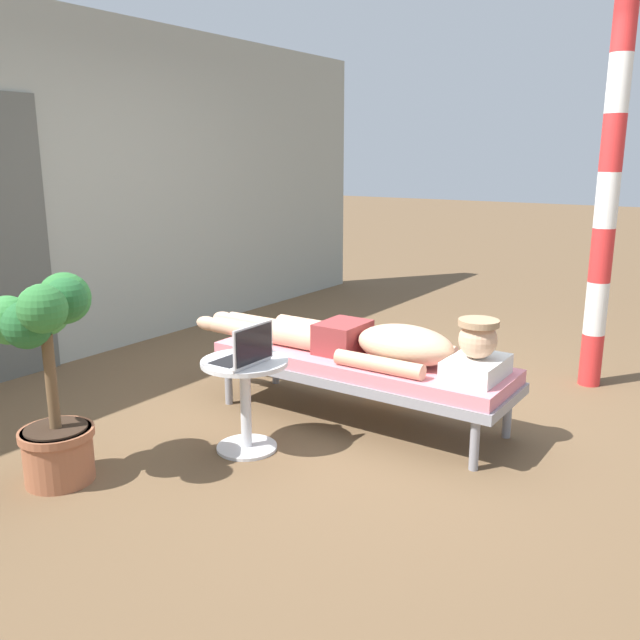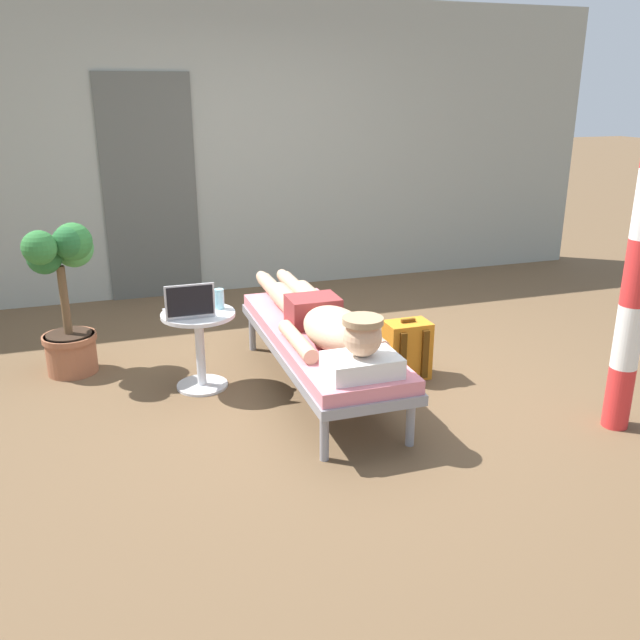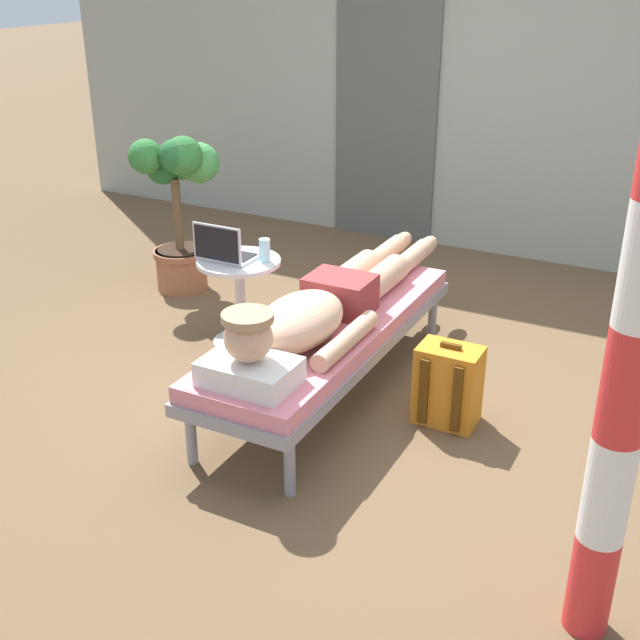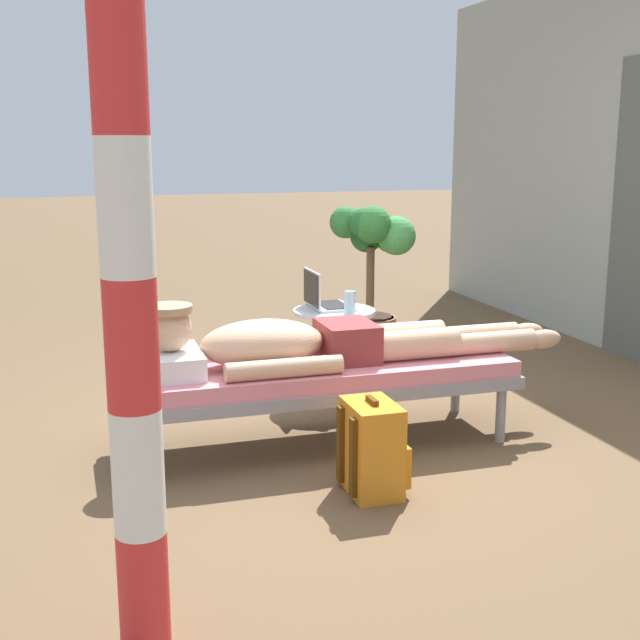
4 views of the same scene
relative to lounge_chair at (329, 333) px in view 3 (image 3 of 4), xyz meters
The scene contains 10 objects.
ground_plane 0.37m from the lounge_chair, 53.08° to the left, with size 40.00×40.00×0.00m, color brown.
house_wall_back 2.82m from the lounge_chair, 90.00° to the left, with size 7.60×0.20×2.70m, color #999E93.
house_door_panel 2.73m from the lounge_chair, 107.56° to the left, with size 0.84×0.03×2.04m, color #545651.
lounge_chair is the anchor object (origin of this frame).
person_reclining 0.19m from the lounge_chair, 90.00° to the right, with size 0.53×2.17×0.33m.
side_table 0.79m from the lounge_chair, 157.77° to the left, with size 0.48×0.48×0.52m.
laptop 0.86m from the lounge_chair, 162.64° to the left, with size 0.31×0.24×0.23m.
drink_glass 0.71m from the lounge_chair, 149.53° to the left, with size 0.06×0.06×0.13m, color #99D8E5.
backpack 0.66m from the lounge_chair, ahead, with size 0.30×0.26×0.42m.
potted_plant 1.79m from the lounge_chair, 151.13° to the left, with size 0.44×0.56×1.06m.
Camera 3 is at (1.58, -3.40, 2.09)m, focal length 45.12 mm.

